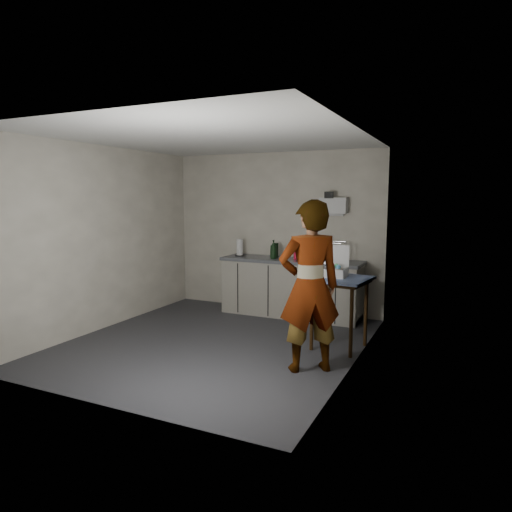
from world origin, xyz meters
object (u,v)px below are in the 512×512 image
at_px(soap_bottle, 274,249).
at_px(dark_bottle, 276,250).
at_px(side_table, 340,287).
at_px(standing_man, 310,287).
at_px(bakery_box, 335,270).
at_px(soda_can, 295,256).
at_px(dish_rack, 330,257).
at_px(paper_towel, 240,248).
at_px(kitchen_counter, 291,289).

relative_size(soap_bottle, dark_bottle, 1.27).
xyz_separation_m(side_table, standing_man, (-0.11, -0.87, 0.15)).
bearing_deg(soap_bottle, bakery_box, -40.23).
bearing_deg(soda_can, standing_man, -66.09).
bearing_deg(soda_can, dark_bottle, 164.68).
distance_m(standing_man, bakery_box, 0.90).
bearing_deg(dish_rack, paper_towel, 178.59).
bearing_deg(bakery_box, soap_bottle, 139.53).
xyz_separation_m(kitchen_counter, side_table, (1.10, -1.22, 0.35)).
height_order(side_table, bakery_box, bakery_box).
height_order(standing_man, dish_rack, standing_man).
bearing_deg(standing_man, dark_bottle, -94.76).
distance_m(kitchen_counter, soda_can, 0.55).
height_order(soap_bottle, bakery_box, bakery_box).
height_order(kitchen_counter, bakery_box, bakery_box).
xyz_separation_m(dark_bottle, bakery_box, (1.32, -1.27, -0.05)).
bearing_deg(standing_man, dish_rack, -115.35).
height_order(kitchen_counter, soap_bottle, soap_bottle).
bearing_deg(paper_towel, dark_bottle, 7.36).
bearing_deg(dish_rack, side_table, -68.38).
bearing_deg(standing_man, side_table, -132.45).
height_order(dark_bottle, dish_rack, dish_rack).
distance_m(soap_bottle, soda_can, 0.36).
xyz_separation_m(paper_towel, bakery_box, (1.94, -1.19, -0.06)).
height_order(standing_man, bakery_box, standing_man).
distance_m(standing_man, paper_towel, 2.83).
xyz_separation_m(standing_man, dish_rack, (-0.36, 2.05, 0.05)).
distance_m(standing_man, soda_can, 2.26).
distance_m(side_table, standing_man, 0.88).
bearing_deg(bakery_box, paper_towel, 148.32).
relative_size(standing_man, bakery_box, 4.83).
xyz_separation_m(dish_rack, bakery_box, (0.40, -1.15, 0.00)).
bearing_deg(soap_bottle, kitchen_counter, 17.48).
bearing_deg(dark_bottle, soda_can, -15.32).
distance_m(side_table, soap_bottle, 1.80).
height_order(side_table, paper_towel, paper_towel).
relative_size(kitchen_counter, dark_bottle, 9.60).
distance_m(soda_can, dish_rack, 0.56).
xyz_separation_m(standing_man, paper_towel, (-1.91, 2.09, 0.11)).
xyz_separation_m(kitchen_counter, dish_rack, (0.63, -0.03, 0.55)).
height_order(kitchen_counter, paper_towel, paper_towel).
bearing_deg(standing_man, soap_bottle, -93.15).
relative_size(dark_bottle, bakery_box, 0.61).
bearing_deg(soda_can, dish_rack, -1.82).
height_order(soda_can, dish_rack, dish_rack).
bearing_deg(soap_bottle, standing_man, -57.78).
height_order(kitchen_counter, soda_can, soda_can).
xyz_separation_m(standing_man, bakery_box, (0.04, 0.90, 0.05)).
distance_m(kitchen_counter, bakery_box, 1.66).
height_order(soap_bottle, soda_can, soap_bottle).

